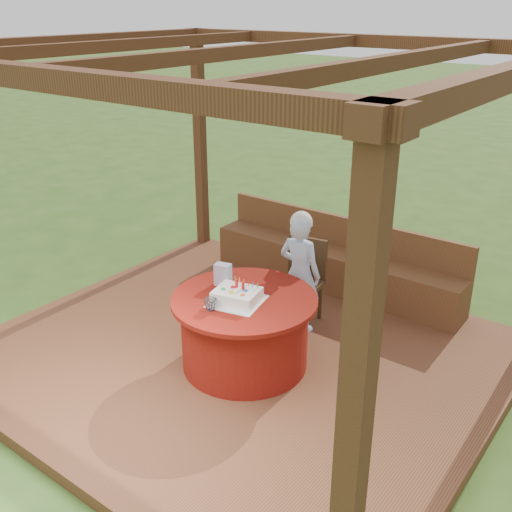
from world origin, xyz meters
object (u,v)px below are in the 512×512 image
at_px(drinking_glass, 210,305).
at_px(chair, 303,277).
at_px(table, 245,331).
at_px(gift_bag, 223,274).
at_px(birthday_cake, 237,296).
at_px(bench, 334,265).
at_px(elderly_woman, 300,271).

bearing_deg(drinking_glass, chair, 88.75).
bearing_deg(table, gift_bag, 164.32).
relative_size(birthday_cake, drinking_glass, 4.66).
relative_size(bench, birthday_cake, 5.96).
xyz_separation_m(table, gift_bag, (-0.31, 0.09, 0.43)).
bearing_deg(chair, birthday_cake, -87.32).
distance_m(elderly_woman, birthday_cake, 0.94).
distance_m(bench, drinking_glass, 2.26).
xyz_separation_m(chair, drinking_glass, (-0.03, -1.36, 0.25)).
bearing_deg(bench, elderly_woman, -79.17).
xyz_separation_m(elderly_woman, gift_bag, (-0.33, -0.75, 0.15)).
bearing_deg(gift_bag, chair, 60.53).
distance_m(birthday_cake, drinking_glass, 0.26).
bearing_deg(gift_bag, drinking_glass, -76.68).
bearing_deg(elderly_woman, drinking_glass, -95.26).
bearing_deg(gift_bag, elderly_woman, 51.83).
relative_size(elderly_woman, drinking_glass, 11.36).
bearing_deg(bench, chair, -82.11).
xyz_separation_m(birthday_cake, gift_bag, (-0.31, 0.18, 0.04)).
distance_m(table, elderly_woman, 0.88).
relative_size(table, gift_bag, 6.31).
distance_m(bench, elderly_woman, 1.11).
distance_m(elderly_woman, gift_bag, 0.83).
height_order(bench, table, bench).
bearing_deg(elderly_woman, bench, 100.83).
xyz_separation_m(bench, table, (0.17, -1.86, 0.08)).
bearing_deg(birthday_cake, drinking_glass, -108.15).
distance_m(table, birthday_cake, 0.40).
xyz_separation_m(bench, gift_bag, (-0.14, -1.78, 0.50)).
bearing_deg(gift_bag, birthday_cake, -45.01).
bearing_deg(bench, birthday_cake, -85.05).
distance_m(chair, elderly_woman, 0.25).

